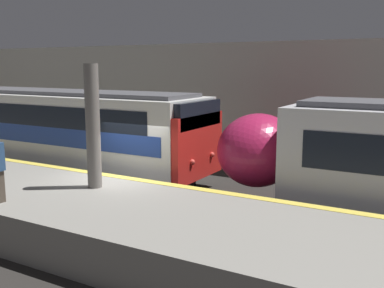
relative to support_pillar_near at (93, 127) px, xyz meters
name	(u,v)px	position (x,y,z in m)	size (l,w,h in m)	color
ground_plane	(121,208)	(-0.23, 1.36, -2.69)	(120.00, 120.00, 0.00)	#282623
platform	(70,211)	(-0.23, -0.73, -2.18)	(40.00, 4.19, 1.04)	gray
station_rear_barrier	(219,106)	(-0.23, 8.10, -0.07)	(50.00, 0.15, 5.24)	#B2AD9E
support_pillar_near	(93,127)	(0.00, 0.00, 0.00)	(0.38, 0.38, 3.32)	slate
train_boxy	(24,128)	(-7.11, 3.68, -0.97)	(16.95, 3.06, 3.36)	black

